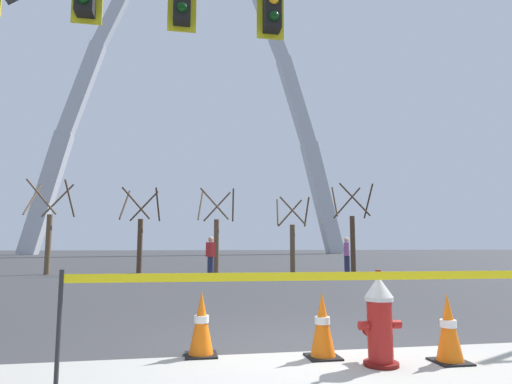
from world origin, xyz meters
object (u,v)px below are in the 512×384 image
(traffic_cone_by_hydrant, at_px, (201,324))
(monument_arch, at_px, (193,103))
(traffic_cone_mid_sidewalk, at_px, (322,326))
(pedestrian_standing_center, at_px, (210,257))
(traffic_cone_curb_edge, at_px, (449,329))
(pedestrian_walking_left, at_px, (347,256))
(fire_hydrant, at_px, (379,320))
(traffic_signal_gantry, at_px, (53,25))

(traffic_cone_by_hydrant, xyz_separation_m, monument_arch, (1.33, 60.34, 22.65))
(traffic_cone_mid_sidewalk, relative_size, pedestrian_standing_center, 0.46)
(traffic_cone_mid_sidewalk, relative_size, traffic_cone_curb_edge, 1.00)
(pedestrian_standing_center, bearing_deg, pedestrian_walking_left, 5.08)
(fire_hydrant, relative_size, monument_arch, 0.02)
(pedestrian_walking_left, bearing_deg, traffic_cone_by_hydrant, -118.61)
(traffic_signal_gantry, xyz_separation_m, monument_arch, (3.45, 59.17, 18.60))
(monument_arch, bearing_deg, pedestrian_standing_center, -90.52)
(traffic_signal_gantry, xyz_separation_m, pedestrian_standing_center, (3.00, 10.16, -3.59))
(traffic_signal_gantry, height_order, monument_arch, monument_arch)
(monument_arch, height_order, pedestrian_walking_left, monument_arch)
(traffic_signal_gantry, bearing_deg, traffic_cone_by_hydrant, -28.86)
(fire_hydrant, distance_m, pedestrian_walking_left, 13.38)
(traffic_signal_gantry, bearing_deg, traffic_cone_curb_edge, -22.05)
(fire_hydrant, bearing_deg, traffic_cone_mid_sidewalk, 139.98)
(fire_hydrant, relative_size, pedestrian_walking_left, 0.62)
(traffic_cone_by_hydrant, relative_size, traffic_cone_curb_edge, 1.00)
(traffic_cone_curb_edge, height_order, traffic_signal_gantry, traffic_signal_gantry)
(traffic_cone_by_hydrant, distance_m, monument_arch, 64.46)
(traffic_cone_by_hydrant, height_order, pedestrian_standing_center, pedestrian_standing_center)
(traffic_cone_mid_sidewalk, bearing_deg, pedestrian_standing_center, 92.24)
(traffic_cone_by_hydrant, xyz_separation_m, pedestrian_standing_center, (0.88, 11.33, 0.46))
(fire_hydrant, relative_size, traffic_signal_gantry, 0.13)
(monument_arch, relative_size, pedestrian_standing_center, 33.26)
(traffic_cone_by_hydrant, bearing_deg, traffic_cone_curb_edge, -15.97)
(traffic_cone_by_hydrant, height_order, traffic_signal_gantry, traffic_signal_gantry)
(traffic_signal_gantry, distance_m, monument_arch, 62.12)
(pedestrian_walking_left, height_order, pedestrian_standing_center, same)
(traffic_cone_by_hydrant, bearing_deg, traffic_cone_mid_sidewalk, -13.44)
(fire_hydrant, distance_m, traffic_cone_by_hydrant, 1.97)
(traffic_cone_by_hydrant, relative_size, pedestrian_standing_center, 0.46)
(traffic_cone_curb_edge, bearing_deg, monument_arch, 91.20)
(traffic_cone_by_hydrant, xyz_separation_m, traffic_cone_mid_sidewalk, (1.34, -0.32, 0.00))
(traffic_cone_by_hydrant, height_order, monument_arch, monument_arch)
(monument_arch, relative_size, pedestrian_walking_left, 33.26)
(fire_hydrant, distance_m, traffic_cone_curb_edge, 0.79)
(traffic_cone_curb_edge, bearing_deg, fire_hydrant, 178.75)
(traffic_cone_curb_edge, bearing_deg, traffic_cone_mid_sidewalk, 161.44)
(traffic_signal_gantry, xyz_separation_m, pedestrian_walking_left, (8.57, 10.65, -3.59))
(pedestrian_walking_left, distance_m, pedestrian_standing_center, 5.59)
(fire_hydrant, xyz_separation_m, traffic_signal_gantry, (-3.95, 1.90, 3.94))
(pedestrian_walking_left, bearing_deg, traffic_cone_mid_sidewalk, -112.84)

